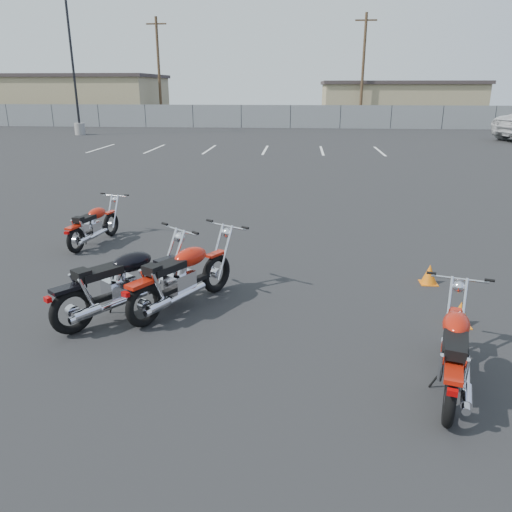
# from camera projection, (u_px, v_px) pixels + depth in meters

# --- Properties ---
(ground) EXTENTS (120.00, 120.00, 0.00)m
(ground) POSITION_uv_depth(u_px,v_px,m) (239.00, 309.00, 7.57)
(ground) COLOR black
(ground) RESTS_ON ground
(motorcycle_front_red) EXTENTS (0.80, 1.86, 0.92)m
(motorcycle_front_red) POSITION_uv_depth(u_px,v_px,m) (94.00, 225.00, 10.56)
(motorcycle_front_red) COLOR black
(motorcycle_front_red) RESTS_ON ground
(motorcycle_second_black) EXTENTS (1.78, 2.06, 1.13)m
(motorcycle_second_black) POSITION_uv_depth(u_px,v_px,m) (122.00, 283.00, 7.19)
(motorcycle_second_black) COLOR black
(motorcycle_second_black) RESTS_ON ground
(motorcycle_third_red) EXTENTS (1.55, 2.12, 1.10)m
(motorcycle_third_red) POSITION_uv_depth(u_px,v_px,m) (183.00, 277.00, 7.44)
(motorcycle_third_red) COLOR black
(motorcycle_third_red) RESTS_ON ground
(motorcycle_rear_red) EXTENTS (1.00, 2.02, 0.99)m
(motorcycle_rear_red) POSITION_uv_depth(u_px,v_px,m) (454.00, 351.00, 5.45)
(motorcycle_rear_red) COLOR black
(motorcycle_rear_red) RESTS_ON ground
(training_cone_near) EXTENTS (0.29, 0.29, 0.34)m
(training_cone_near) POSITION_uv_depth(u_px,v_px,m) (429.00, 274.00, 8.49)
(training_cone_near) COLOR orange
(training_cone_near) RESTS_ON ground
(training_cone_far) EXTENTS (0.30, 0.30, 0.35)m
(training_cone_far) POSITION_uv_depth(u_px,v_px,m) (460.00, 313.00, 7.00)
(training_cone_far) COLOR orange
(training_cone_far) RESTS_ON ground
(light_pole_west) EXTENTS (0.80, 0.70, 11.10)m
(light_pole_west) POSITION_uv_depth(u_px,v_px,m) (76.00, 90.00, 33.92)
(light_pole_west) COLOR gray
(light_pole_west) RESTS_ON ground
(chainlink_fence) EXTENTS (80.06, 0.06, 1.80)m
(chainlink_fence) POSITION_uv_depth(u_px,v_px,m) (290.00, 117.00, 40.29)
(chainlink_fence) COLOR slate
(chainlink_fence) RESTS_ON ground
(tan_building_west) EXTENTS (18.40, 10.40, 4.30)m
(tan_building_west) POSITION_uv_depth(u_px,v_px,m) (65.00, 98.00, 48.29)
(tan_building_west) COLOR #9A8C63
(tan_building_west) RESTS_ON ground
(tan_building_east) EXTENTS (14.40, 9.40, 3.70)m
(tan_building_east) POSITION_uv_depth(u_px,v_px,m) (397.00, 101.00, 47.64)
(tan_building_east) COLOR #9A8C63
(tan_building_east) RESTS_ON ground
(utility_pole_b) EXTENTS (1.80, 0.24, 9.00)m
(utility_pole_b) POSITION_uv_depth(u_px,v_px,m) (159.00, 69.00, 44.77)
(utility_pole_b) COLOR #402E1D
(utility_pole_b) RESTS_ON ground
(utility_pole_c) EXTENTS (1.80, 0.24, 9.00)m
(utility_pole_c) POSITION_uv_depth(u_px,v_px,m) (363.00, 68.00, 42.35)
(utility_pole_c) COLOR #402E1D
(utility_pole_c) RESTS_ON ground
(parking_line_stripes) EXTENTS (15.12, 4.00, 0.01)m
(parking_line_stripes) POSITION_uv_depth(u_px,v_px,m) (237.00, 150.00, 26.63)
(parking_line_stripes) COLOR silver
(parking_line_stripes) RESTS_ON ground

